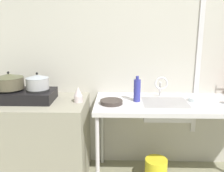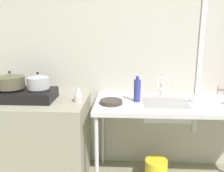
{
  "view_description": "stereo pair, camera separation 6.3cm",
  "coord_description": "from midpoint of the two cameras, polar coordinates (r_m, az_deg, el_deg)",
  "views": [
    {
      "loc": [
        -0.71,
        -1.0,
        1.53
      ],
      "look_at": [
        -0.76,
        1.27,
        0.97
      ],
      "focal_mm": 39.85,
      "sensor_mm": 36.0,
      "label": 1
    },
    {
      "loc": [
        -0.64,
        -1.0,
        1.53
      ],
      "look_at": [
        -0.76,
        1.27,
        0.97
      ],
      "focal_mm": 39.85,
      "sensor_mm": 36.0,
      "label": 2
    }
  ],
  "objects": [
    {
      "name": "counter_sink",
      "position": [
        2.48,
        15.96,
        -4.75
      ],
      "size": [
        1.74,
        0.65,
        0.82
      ],
      "color": "silver",
      "rests_on": "ground"
    },
    {
      "name": "stove",
      "position": [
        2.54,
        -20.13,
        -2.0
      ],
      "size": [
        0.57,
        0.34,
        0.12
      ],
      "color": "black",
      "rests_on": "counter_concrete"
    },
    {
      "name": "counter_concrete",
      "position": [
        2.7,
        -19.24,
        -11.57
      ],
      "size": [
        1.17,
        0.65,
        0.82
      ],
      "primitive_type": "cube",
      "color": "gray",
      "rests_on": "ground"
    },
    {
      "name": "wall_metal_strip",
      "position": [
        2.71,
        18.95,
        10.06
      ],
      "size": [
        0.05,
        0.01,
        2.02
      ],
      "primitive_type": "cube",
      "color": "silver"
    },
    {
      "name": "sink_basin",
      "position": [
        2.42,
        11.27,
        -5.22
      ],
      "size": [
        0.43,
        0.36,
        0.13
      ],
      "primitive_type": "cube",
      "color": "silver",
      "rests_on": "counter_sink"
    },
    {
      "name": "bucket_on_floor",
      "position": [
        2.68,
        9.34,
        -18.42
      ],
      "size": [
        0.22,
        0.22,
        0.23
      ],
      "primitive_type": "cylinder",
      "color": "yellow",
      "rests_on": "ground"
    },
    {
      "name": "faucet",
      "position": [
        2.52,
        10.48,
        0.39
      ],
      "size": [
        0.13,
        0.08,
        0.22
      ],
      "color": "silver",
      "rests_on": "counter_sink"
    },
    {
      "name": "pot_on_left_burner",
      "position": [
        2.56,
        -23.22,
        1.01
      ],
      "size": [
        0.28,
        0.28,
        0.17
      ],
      "color": "#4B4535",
      "rests_on": "stove"
    },
    {
      "name": "small_bowl_on_drainboard",
      "position": [
        2.51,
        18.14,
        -2.92
      ],
      "size": [
        0.15,
        0.15,
        0.04
      ],
      "primitive_type": "cylinder",
      "color": "white",
      "rests_on": "counter_sink"
    },
    {
      "name": "percolator",
      "position": [
        2.37,
        -8.52,
        -1.99
      ],
      "size": [
        0.08,
        0.08,
        0.15
      ],
      "color": "beige",
      "rests_on": "counter_concrete"
    },
    {
      "name": "pot_on_right_burner",
      "position": [
        2.46,
        -17.44,
        0.93
      ],
      "size": [
        0.21,
        0.21,
        0.16
      ],
      "color": "#969599",
      "rests_on": "stove"
    },
    {
      "name": "bottle_by_sink",
      "position": [
        2.37,
        5.02,
        -0.95
      ],
      "size": [
        0.07,
        0.07,
        0.25
      ],
      "color": "navy",
      "rests_on": "counter_sink"
    },
    {
      "name": "frying_pan",
      "position": [
        2.31,
        -0.93,
        -3.67
      ],
      "size": [
        0.21,
        0.21,
        0.03
      ],
      "primitive_type": "cylinder",
      "color": "#362E2A",
      "rests_on": "counter_sink"
    },
    {
      "name": "wall_back",
      "position": [
        2.74,
        15.84,
        7.67
      ],
      "size": [
        5.38,
        0.1,
        2.53
      ],
      "primitive_type": "cube",
      "color": "#B4B0A5",
      "rests_on": "ground"
    }
  ]
}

